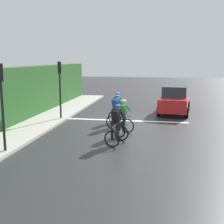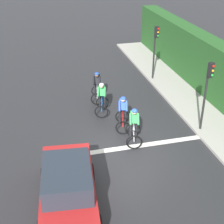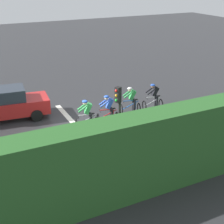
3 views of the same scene
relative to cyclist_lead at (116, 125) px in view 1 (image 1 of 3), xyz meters
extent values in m
plane|color=#28282B|center=(0.22, -4.80, -0.80)|extent=(80.00, 80.00, 0.00)
cube|color=#ADA89E|center=(5.01, -2.80, -0.74)|extent=(2.80, 24.49, 0.12)
cube|color=gray|center=(5.91, -2.80, -0.53)|extent=(0.44, 24.49, 0.54)
cube|color=#265623|center=(6.21, -2.80, 0.73)|extent=(1.10, 24.49, 3.05)
cube|color=silver|center=(0.22, -4.76, -0.79)|extent=(7.00, 0.30, 0.01)
torus|color=black|center=(-0.12, -0.54, -0.46)|extent=(0.68, 0.21, 0.68)
torus|color=black|center=(0.11, 0.46, -0.46)|extent=(0.68, 0.21, 0.68)
cylinder|color=silver|center=(-0.01, -0.04, -0.21)|extent=(0.26, 0.97, 0.51)
cylinder|color=silver|center=(0.06, 0.26, -0.18)|extent=(0.04, 0.04, 0.55)
cylinder|color=silver|center=(-0.02, -0.09, 0.07)|extent=(0.20, 0.71, 0.04)
cube|color=black|center=(0.06, 0.26, 0.11)|extent=(0.15, 0.24, 0.04)
cylinder|color=black|center=(-0.10, -0.44, 0.04)|extent=(0.42, 0.13, 0.03)
cube|color=black|center=(0.01, 0.06, 0.41)|extent=(0.38, 0.47, 0.57)
sphere|color=#9E7051|center=(-0.02, -0.09, 0.72)|extent=(0.20, 0.20, 0.20)
ellipsoid|color=#264CB2|center=(-0.02, -0.09, 0.79)|extent=(0.30, 0.33, 0.14)
cylinder|color=black|center=(0.15, 0.13, -0.23)|extent=(0.12, 0.12, 0.74)
cylinder|color=black|center=(-0.08, 0.19, -0.23)|extent=(0.12, 0.12, 0.74)
cylinder|color=black|center=(0.11, -0.25, 0.47)|extent=(0.19, 0.49, 0.37)
cylinder|color=black|center=(-0.21, -0.18, 0.47)|extent=(0.19, 0.49, 0.37)
torus|color=black|center=(-0.22, -1.98, -0.46)|extent=(0.67, 0.24, 0.68)
torus|color=black|center=(0.06, -1.00, -0.46)|extent=(0.67, 0.24, 0.68)
cylinder|color=#1E59B2|center=(-0.08, -1.49, -0.21)|extent=(0.31, 0.96, 0.51)
cylinder|color=#1E59B2|center=(0.01, -1.20, -0.18)|extent=(0.04, 0.04, 0.55)
cylinder|color=#1E59B2|center=(-0.09, -1.54, 0.07)|extent=(0.24, 0.70, 0.04)
cube|color=black|center=(0.01, -1.20, 0.11)|extent=(0.16, 0.24, 0.04)
cylinder|color=black|center=(-0.19, -1.89, 0.04)|extent=(0.41, 0.15, 0.03)
cube|color=green|center=(-0.05, -1.39, 0.41)|extent=(0.40, 0.48, 0.57)
sphere|color=beige|center=(-0.09, -1.54, 0.72)|extent=(0.20, 0.20, 0.20)
ellipsoid|color=silver|center=(-0.09, -1.54, 0.79)|extent=(0.31, 0.34, 0.14)
cylinder|color=black|center=(0.09, -1.33, -0.23)|extent=(0.12, 0.12, 0.74)
cylinder|color=black|center=(-0.14, -1.26, -0.23)|extent=(0.12, 0.12, 0.74)
cylinder|color=green|center=(0.03, -1.71, 0.47)|extent=(0.22, 0.48, 0.37)
cylinder|color=green|center=(-0.28, -1.63, 0.47)|extent=(0.22, 0.48, 0.37)
torus|color=black|center=(0.39, -3.69, -0.46)|extent=(0.67, 0.23, 0.68)
torus|color=black|center=(0.65, -2.70, -0.46)|extent=(0.67, 0.23, 0.68)
cylinder|color=red|center=(0.52, -3.19, -0.21)|extent=(0.29, 0.97, 0.51)
cylinder|color=red|center=(0.60, -2.90, -0.18)|extent=(0.04, 0.04, 0.55)
cylinder|color=red|center=(0.51, -3.24, 0.07)|extent=(0.22, 0.70, 0.04)
cube|color=black|center=(0.60, -2.90, 0.11)|extent=(0.15, 0.24, 0.04)
cylinder|color=black|center=(0.42, -3.59, 0.04)|extent=(0.41, 0.14, 0.03)
cube|color=#2D51B7|center=(0.55, -3.10, 0.41)|extent=(0.39, 0.47, 0.57)
sphere|color=beige|center=(0.51, -3.24, 0.72)|extent=(0.20, 0.20, 0.20)
ellipsoid|color=#264CB2|center=(0.51, -3.24, 0.79)|extent=(0.30, 0.33, 0.14)
cylinder|color=black|center=(0.69, -3.03, -0.23)|extent=(0.12, 0.12, 0.74)
cylinder|color=black|center=(0.46, -2.97, -0.23)|extent=(0.12, 0.12, 0.74)
cylinder|color=#2D51B7|center=(0.63, -3.41, 0.47)|extent=(0.21, 0.48, 0.37)
cylinder|color=#2D51B7|center=(0.32, -3.33, 0.47)|extent=(0.21, 0.48, 0.37)
torus|color=black|center=(0.53, -4.94, -0.46)|extent=(0.67, 0.23, 0.68)
torus|color=black|center=(0.78, -3.95, -0.46)|extent=(0.67, 0.23, 0.68)
cylinder|color=silver|center=(0.65, -4.45, -0.21)|extent=(0.29, 0.97, 0.51)
cylinder|color=silver|center=(0.73, -4.15, -0.18)|extent=(0.04, 0.04, 0.55)
cylinder|color=silver|center=(0.64, -4.50, 0.07)|extent=(0.22, 0.70, 0.04)
cube|color=black|center=(0.73, -4.15, 0.11)|extent=(0.15, 0.24, 0.04)
cylinder|color=black|center=(0.55, -4.84, 0.04)|extent=(0.41, 0.14, 0.03)
cube|color=green|center=(0.68, -4.35, 0.41)|extent=(0.39, 0.47, 0.57)
sphere|color=beige|center=(0.64, -4.50, 0.72)|extent=(0.20, 0.20, 0.20)
ellipsoid|color=#264CB2|center=(0.64, -4.50, 0.79)|extent=(0.30, 0.33, 0.14)
cylinder|color=black|center=(0.82, -4.28, -0.23)|extent=(0.12, 0.12, 0.74)
cylinder|color=black|center=(0.59, -4.22, -0.23)|extent=(0.12, 0.12, 0.74)
cylinder|color=green|center=(0.76, -4.66, 0.47)|extent=(0.21, 0.48, 0.37)
cylinder|color=green|center=(0.45, -4.59, 0.47)|extent=(0.21, 0.48, 0.37)
cube|color=#B21E1E|center=(-2.58, -7.61, -0.10)|extent=(2.12, 4.26, 0.80)
cube|color=#262D38|center=(-2.60, -7.86, 0.63)|extent=(1.71, 2.28, 0.66)
cylinder|color=black|center=(-3.27, -6.26, -0.48)|extent=(0.29, 0.66, 0.64)
cylinder|color=black|center=(-1.62, -6.43, -0.48)|extent=(0.29, 0.66, 0.64)
cylinder|color=black|center=(-3.54, -8.79, -0.48)|extent=(0.29, 0.66, 0.64)
cylinder|color=black|center=(-1.88, -8.96, -0.48)|extent=(0.29, 0.66, 0.64)
cube|color=#EAEACC|center=(-2.88, -5.56, 0.00)|extent=(0.29, 0.11, 0.16)
cube|color=#EAEACC|center=(-1.86, -5.66, 0.00)|extent=(0.29, 0.11, 0.16)
cylinder|color=black|center=(3.93, -4.28, 0.55)|extent=(0.10, 0.10, 2.70)
cube|color=black|center=(3.97, -4.37, 2.22)|extent=(0.26, 0.26, 0.64)
sphere|color=red|center=(4.01, -4.47, 2.42)|extent=(0.11, 0.11, 0.11)
sphere|color=orange|center=(4.01, -4.47, 2.22)|extent=(0.11, 0.11, 0.11)
sphere|color=green|center=(4.01, -4.47, 2.02)|extent=(0.11, 0.11, 0.11)
cylinder|color=black|center=(3.91, 1.96, 0.55)|extent=(0.10, 0.10, 2.70)
cube|color=black|center=(3.96, 1.87, 2.22)|extent=(0.27, 0.27, 0.64)
sphere|color=red|center=(4.01, 1.77, 2.42)|extent=(0.11, 0.11, 0.11)
sphere|color=orange|center=(4.01, 1.77, 2.22)|extent=(0.11, 0.11, 0.11)
sphere|color=green|center=(4.01, 1.77, 2.02)|extent=(0.11, 0.11, 0.11)
camera|label=1|loc=(-1.89, 11.84, 2.73)|focal=47.82mm
camera|label=2|loc=(-3.25, -16.06, 7.28)|focal=53.63mm
camera|label=3|loc=(14.67, -9.92, 6.66)|focal=52.26mm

